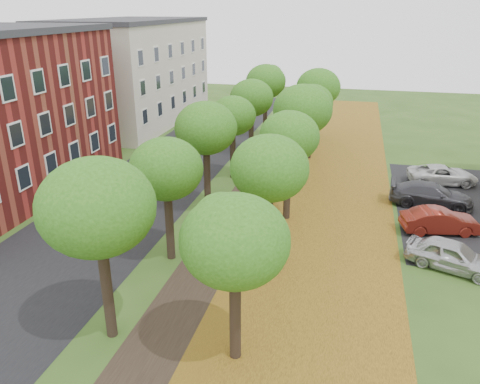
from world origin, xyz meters
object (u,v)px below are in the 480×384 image
Objects in this scene: car_silver at (453,255)px; car_red at (440,221)px; bench at (226,246)px; car_grey at (431,195)px; car_white at (442,175)px.

car_silver is 1.02× the size of car_red.
car_red is at bearing -69.28° from bench.
bench is 11.86m from car_red.
car_white is (1.29, 4.34, -0.07)m from car_grey.
car_silver reaches higher than car_white.
bench is at bearing 133.93° from car_grey.
bench is at bearing 117.58° from car_silver.
car_silver is at bearing 168.01° from car_red.
car_red is at bearing 161.74° from car_white.
car_grey is (0.00, 7.78, 0.00)m from car_silver.
car_silver is at bearing -88.70° from bench.
car_white is at bearing 15.40° from car_silver.
car_grey is 1.07× the size of car_white.
car_white reaches higher than bench.
car_red is 0.83× the size of car_grey.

